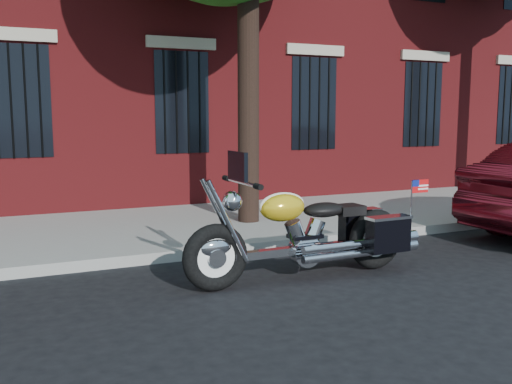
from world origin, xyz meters
name	(u,v)px	position (x,y,z in m)	size (l,w,h in m)	color
ground	(305,276)	(0.00, 0.00, 0.00)	(120.00, 120.00, 0.00)	black
curb	(259,246)	(0.00, 1.38, 0.07)	(40.00, 0.16, 0.15)	gray
sidewalk	(214,224)	(0.00, 3.26, 0.07)	(40.00, 3.60, 0.15)	gray
motorcycle	(312,236)	(0.04, -0.11, 0.53)	(3.09, 0.90, 1.56)	black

